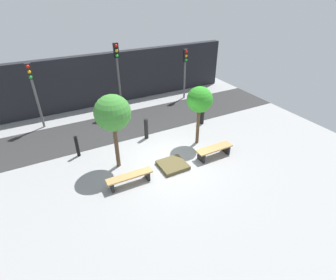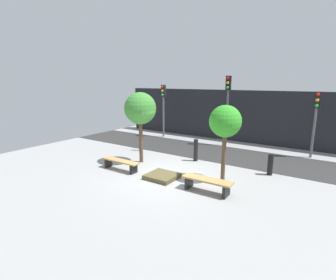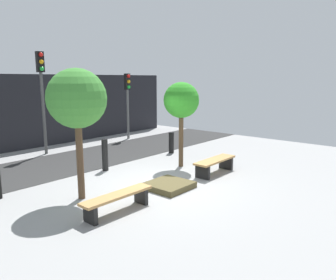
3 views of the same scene
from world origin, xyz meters
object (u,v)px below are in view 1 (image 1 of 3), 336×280
object	(u,v)px
bench_left	(130,178)
bollard_far_left	(77,146)
bollard_center	(202,117)
tree_behind_left_bench	(113,114)
bench_right	(214,150)
traffic_light_west	(33,85)
traffic_light_mid_west	(118,66)
bollard_left	(146,129)
planter_bed	(173,165)
traffic_light_mid_east	(185,65)
tree_behind_right_bench	(200,100)

from	to	relation	value
bench_left	bollard_far_left	bearing A→B (deg)	115.39
bench_left	bollard_center	xyz separation A→B (m)	(5.40, 2.95, 0.11)
tree_behind_left_bench	bench_right	bearing A→B (deg)	-18.80
bollard_center	traffic_light_west	bearing A→B (deg)	154.67
bollard_center	traffic_light_mid_west	bearing A→B (deg)	132.31
bollard_left	tree_behind_left_bench	bearing A→B (deg)	-142.08
bench_right	traffic_light_mid_west	size ratio (longest dim) A/B	0.44
planter_bed	traffic_light_west	distance (m)	8.19
bench_right	traffic_light_mid_east	world-z (taller)	traffic_light_mid_east
planter_bed	bollard_far_left	bearing A→B (deg)	140.92
planter_bed	bollard_left	size ratio (longest dim) A/B	1.08
planter_bed	traffic_light_mid_west	world-z (taller)	traffic_light_mid_west
bench_right	traffic_light_mid_west	distance (m)	7.36
bench_left	bench_right	xyz separation A→B (m)	(4.04, 0.00, 0.02)
bench_left	traffic_light_mid_east	distance (m)	9.49
tree_behind_right_bench	bollard_far_left	size ratio (longest dim) A/B	2.86
bench_right	tree_behind_left_bench	size ratio (longest dim) A/B	0.54
traffic_light_mid_east	tree_behind_right_bench	bearing A→B (deg)	-114.84
tree_behind_right_bench	traffic_light_west	size ratio (longest dim) A/B	0.83
bollard_center	traffic_light_mid_east	bearing A→B (deg)	73.75
bench_left	bench_right	bearing A→B (deg)	0.54
bollard_center	traffic_light_mid_east	distance (m)	4.27
bollard_left	traffic_light_mid_west	size ratio (longest dim) A/B	0.26
tree_behind_left_bench	traffic_light_mid_east	xyz separation A→B (m)	(6.48, 5.29, -0.24)
planter_bed	bench_left	bearing A→B (deg)	-174.34
bollard_far_left	planter_bed	bearing A→B (deg)	-39.08
bollard_far_left	traffic_light_mid_east	size ratio (longest dim) A/B	0.31
bench_left	tree_behind_right_bench	size ratio (longest dim) A/B	0.64
planter_bed	bollard_left	xyz separation A→B (m)	(0.00, 2.75, 0.44)
tree_behind_right_bench	traffic_light_west	xyz separation A→B (m)	(-6.48, 5.29, 0.16)
tree_behind_left_bench	bollard_center	size ratio (longest dim) A/B	3.78
bollard_left	traffic_light_west	distance (m)	6.10
planter_bed	bench_right	bearing A→B (deg)	-5.66
bench_left	tree_behind_right_bench	bearing A→B (deg)	19.35
traffic_light_mid_east	traffic_light_west	bearing A→B (deg)	180.00
bollard_center	traffic_light_mid_west	size ratio (longest dim) A/B	0.21
traffic_light_west	traffic_light_mid_west	bearing A→B (deg)	0.01
tree_behind_right_bench	bollard_far_left	distance (m)	5.89
bench_left	bollard_left	xyz separation A→B (m)	(2.02, 2.95, 0.21)
planter_bed	traffic_light_mid_east	bearing A→B (deg)	55.35
bench_left	traffic_light_west	distance (m)	7.40
bollard_left	traffic_light_mid_west	distance (m)	4.33
bench_right	bollard_far_left	world-z (taller)	bollard_far_left
bollard_left	traffic_light_mid_east	world-z (taller)	traffic_light_mid_east
bench_left	traffic_light_west	bearing A→B (deg)	110.71
planter_bed	tree_behind_left_bench	bearing A→B (deg)	149.80
bench_left	bollard_center	size ratio (longest dim) A/B	2.15
bench_right	bollard_left	xyz separation A→B (m)	(-2.02, 2.95, 0.18)
bollard_far_left	bench_right	bearing A→B (deg)	-28.62
traffic_light_west	tree_behind_left_bench	bearing A→B (deg)	-65.17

